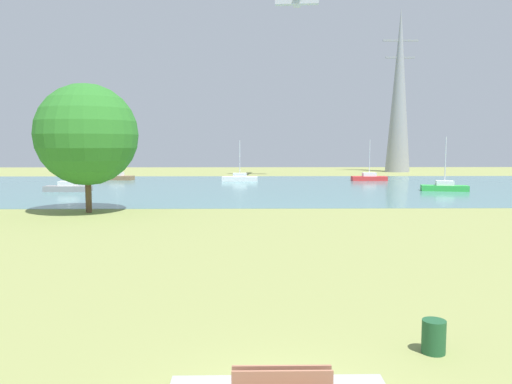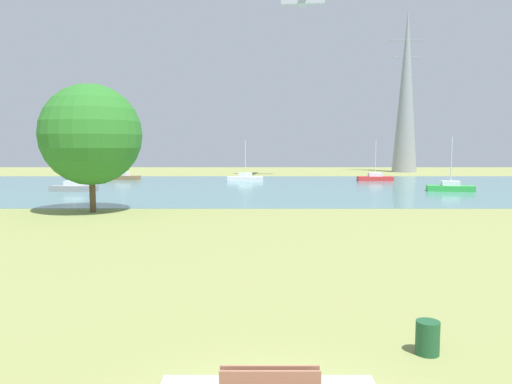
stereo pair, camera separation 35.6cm
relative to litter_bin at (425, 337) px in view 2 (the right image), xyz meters
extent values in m
plane|color=#8C9351|center=(-3.82, 19.10, -0.40)|extent=(160.00, 160.00, 0.00)
cube|color=#8F5D47|center=(-3.82, -2.80, 0.37)|extent=(1.80, 0.05, 0.44)
cube|color=#8F5D47|center=(-3.82, -3.01, 0.37)|extent=(1.80, 0.05, 0.44)
cylinder|color=#1E512D|center=(0.00, 0.00, 0.00)|extent=(0.56, 0.56, 0.80)
cube|color=slate|center=(-3.82, 47.10, -0.39)|extent=(140.00, 40.00, 0.02)
cube|color=gray|center=(-23.49, 41.63, -0.08)|extent=(4.84, 1.64, 0.60)
cube|color=white|center=(-23.49, 41.63, 0.47)|extent=(1.83, 1.15, 0.50)
cylinder|color=silver|center=(-23.49, 41.63, 3.20)|extent=(0.10, 0.10, 5.95)
cube|color=brown|center=(-22.90, 59.10, -0.08)|extent=(5.01, 2.52, 0.60)
cube|color=white|center=(-22.90, 59.10, 0.47)|extent=(2.00, 1.47, 0.50)
cylinder|color=silver|center=(-22.90, 59.10, 2.81)|extent=(0.10, 0.10, 5.17)
cube|color=white|center=(-5.53, 56.69, -0.08)|extent=(4.90, 1.86, 0.60)
cube|color=white|center=(-5.53, 56.69, 0.47)|extent=(1.88, 1.24, 0.50)
cylinder|color=silver|center=(-5.53, 56.69, 2.69)|extent=(0.10, 0.10, 4.93)
cube|color=green|center=(16.66, 41.63, -0.08)|extent=(5.01, 2.46, 0.60)
cube|color=white|center=(16.66, 41.63, 0.47)|extent=(1.99, 1.45, 0.50)
cylinder|color=silver|center=(16.66, 41.63, 2.82)|extent=(0.10, 0.10, 5.19)
cube|color=red|center=(12.32, 57.16, -0.08)|extent=(4.81, 1.53, 0.60)
cube|color=white|center=(12.32, 57.16, 0.47)|extent=(1.81, 1.11, 0.50)
cylinder|color=silver|center=(12.32, 57.16, 2.75)|extent=(0.10, 0.10, 5.06)
cylinder|color=brown|center=(-16.08, 25.09, 1.16)|extent=(0.44, 0.44, 3.11)
sphere|color=#2D7729|center=(-16.08, 25.09, 5.28)|extent=(7.34, 7.34, 7.34)
cone|color=gray|center=(23.00, 79.94, 14.34)|extent=(4.40, 4.40, 29.49)
cube|color=gray|center=(23.00, 79.94, 23.19)|extent=(6.40, 0.30, 0.30)
cube|color=gray|center=(23.00, 79.94, 20.19)|extent=(5.20, 0.30, 0.30)
cube|color=silver|center=(2.83, 64.38, 25.67)|extent=(6.48, 1.76, 1.10)
camera|label=1|loc=(-4.42, -11.47, 4.55)|focal=35.14mm
camera|label=2|loc=(-4.07, -11.47, 4.55)|focal=35.14mm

